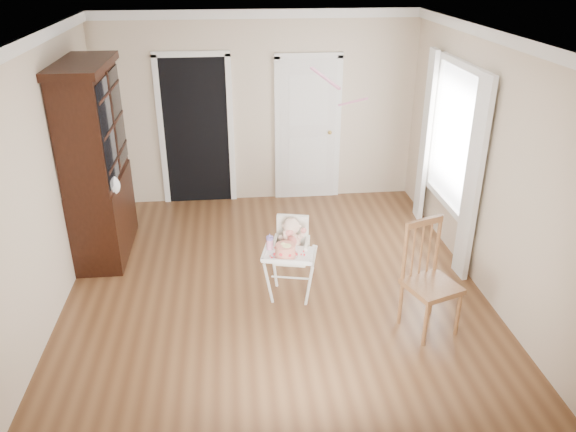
{
  "coord_description": "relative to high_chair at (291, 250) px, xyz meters",
  "views": [
    {
      "loc": [
        -0.41,
        -5.33,
        3.39
      ],
      "look_at": [
        0.12,
        -0.32,
        1.0
      ],
      "focal_mm": 35.0,
      "sensor_mm": 36.0,
      "label": 1
    }
  ],
  "objects": [
    {
      "name": "china_cabinet",
      "position": [
        -2.14,
        1.24,
        0.6
      ],
      "size": [
        0.61,
        1.38,
        2.32
      ],
      "color": "black",
      "rests_on": "floor"
    },
    {
      "name": "dining_chair",
      "position": [
        1.27,
        -0.69,
        -0.04
      ],
      "size": [
        0.58,
        0.58,
        1.12
      ],
      "rotation": [
        0.0,
        0.0,
        0.34
      ],
      "color": "brown",
      "rests_on": "floor"
    },
    {
      "name": "crown_molding",
      "position": [
        -0.16,
        0.22,
        2.08
      ],
      "size": [
        4.5,
        5.0,
        0.12
      ],
      "primitive_type": null,
      "color": "white",
      "rests_on": "ceiling"
    },
    {
      "name": "wall_left",
      "position": [
        -2.41,
        0.22,
        0.79
      ],
      "size": [
        0.0,
        5.0,
        5.0
      ],
      "primitive_type": "plane",
      "rotation": [
        1.57,
        0.0,
        1.57
      ],
      "color": "beige",
      "rests_on": "floor"
    },
    {
      "name": "wall_right",
      "position": [
        2.09,
        0.22,
        0.79
      ],
      "size": [
        0.0,
        5.0,
        5.0
      ],
      "primitive_type": "plane",
      "rotation": [
        1.57,
        0.0,
        -1.57
      ],
      "color": "beige",
      "rests_on": "floor"
    },
    {
      "name": "streamer",
      "position": [
        0.4,
        0.5,
        1.67
      ],
      "size": [
        0.25,
        0.45,
        0.15
      ],
      "primitive_type": null,
      "rotation": [
        0.26,
        0.0,
        0.47
      ],
      "color": "pink",
      "rests_on": "ceiling"
    },
    {
      "name": "wall_back",
      "position": [
        -0.16,
        2.72,
        0.79
      ],
      "size": [
        4.5,
        0.0,
        4.5
      ],
      "primitive_type": "plane",
      "rotation": [
        1.57,
        0.0,
        0.0
      ],
      "color": "beige",
      "rests_on": "floor"
    },
    {
      "name": "floor",
      "position": [
        -0.16,
        0.22,
        -0.56
      ],
      "size": [
        5.0,
        5.0,
        0.0
      ],
      "primitive_type": "plane",
      "color": "#53321C",
      "rests_on": "ground"
    },
    {
      "name": "closet_door",
      "position": [
        0.54,
        2.7,
        0.46
      ],
      "size": [
        0.96,
        0.09,
        2.13
      ],
      "color": "white",
      "rests_on": "wall_back"
    },
    {
      "name": "window_right",
      "position": [
        2.02,
        1.02,
        0.72
      ],
      "size": [
        0.13,
        1.84,
        2.3
      ],
      "color": "white",
      "rests_on": "wall_right"
    },
    {
      "name": "ceiling",
      "position": [
        -0.16,
        0.22,
        2.14
      ],
      "size": [
        5.0,
        5.0,
        0.0
      ],
      "primitive_type": "plane",
      "rotation": [
        3.14,
        0.0,
        0.0
      ],
      "color": "white",
      "rests_on": "wall_back"
    },
    {
      "name": "high_chair",
      "position": [
        0.0,
        0.0,
        0.0
      ],
      "size": [
        0.64,
        0.74,
        0.91
      ],
      "rotation": [
        0.0,
        0.0,
        -0.23
      ],
      "color": "white",
      "rests_on": "floor"
    },
    {
      "name": "doorway",
      "position": [
        -1.06,
        2.71,
        0.55
      ],
      "size": [
        1.06,
        0.05,
        2.22
      ],
      "color": "black",
      "rests_on": "wall_back"
    },
    {
      "name": "cake",
      "position": [
        -0.08,
        -0.23,
        0.13
      ],
      "size": [
        0.26,
        0.26,
        0.12
      ],
      "color": "silver",
      "rests_on": "high_chair"
    },
    {
      "name": "baby",
      "position": [
        0.01,
        0.02,
        0.14
      ],
      "size": [
        0.26,
        0.23,
        0.41
      ],
      "rotation": [
        0.0,
        0.0,
        -0.23
      ],
      "color": "beige",
      "rests_on": "high_chair"
    },
    {
      "name": "sippy_cup",
      "position": [
        -0.23,
        -0.08,
        0.15
      ],
      "size": [
        0.07,
        0.07,
        0.18
      ],
      "rotation": [
        0.0,
        0.0,
        -0.23
      ],
      "color": "pink",
      "rests_on": "high_chair"
    }
  ]
}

